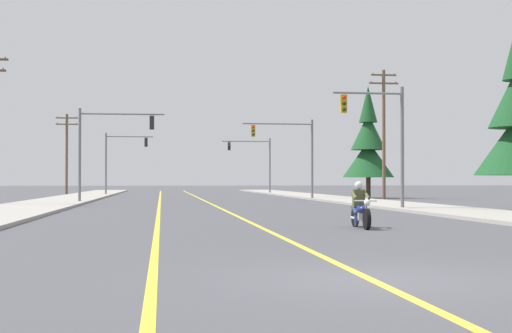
{
  "coord_description": "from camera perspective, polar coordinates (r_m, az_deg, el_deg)",
  "views": [
    {
      "loc": [
        -3.25,
        -10.72,
        1.49
      ],
      "look_at": [
        1.16,
        23.52,
        2.15
      ],
      "focal_mm": 51.44,
      "sensor_mm": 36.0,
      "label": 1
    }
  ],
  "objects": [
    {
      "name": "ground_plane",
      "position": [
        11.31,
        9.55,
        -8.64
      ],
      "size": [
        400.0,
        400.0,
        0.0
      ],
      "primitive_type": "plane",
      "color": "#47474C"
    },
    {
      "name": "lane_stripe_center",
      "position": [
        55.83,
        -4.15,
        -2.61
      ],
      "size": [
        0.16,
        100.0,
        0.01
      ],
      "primitive_type": "cube",
      "color": "yellow",
      "rests_on": "ground"
    },
    {
      "name": "lane_stripe_left",
      "position": [
        55.74,
        -7.49,
        -2.61
      ],
      "size": [
        0.16,
        100.0,
        0.01
      ],
      "primitive_type": "cube",
      "color": "yellow",
      "rests_on": "ground"
    },
    {
      "name": "sidewalk_kerb_right",
      "position": [
        52.5,
        7.52,
        -2.63
      ],
      "size": [
        4.4,
        110.0,
        0.14
      ],
      "primitive_type": "cube",
      "color": "#9E998E",
      "rests_on": "ground"
    },
    {
      "name": "sidewalk_kerb_left",
      "position": [
        51.22,
        -15.17,
        -2.64
      ],
      "size": [
        4.4,
        110.0,
        0.14
      ],
      "primitive_type": "cube",
      "color": "#9E998E",
      "rests_on": "ground"
    },
    {
      "name": "motorcycle_with_rider",
      "position": [
        23.15,
        8.11,
        -3.31
      ],
      "size": [
        0.7,
        2.19,
        1.46
      ],
      "color": "black",
      "rests_on": "ground"
    },
    {
      "name": "traffic_signal_near_right",
      "position": [
        37.24,
        9.85,
        2.82
      ],
      "size": [
        3.66,
        0.4,
        6.2
      ],
      "color": "slate",
      "rests_on": "ground"
    },
    {
      "name": "traffic_signal_near_left",
      "position": [
        48.97,
        -11.66,
        2.04
      ],
      "size": [
        5.57,
        0.37,
        6.2
      ],
      "color": "slate",
      "rests_on": "ground"
    },
    {
      "name": "traffic_signal_mid_right",
      "position": [
        56.64,
        2.8,
        1.59
      ],
      "size": [
        5.54,
        0.45,
        6.2
      ],
      "color": "slate",
      "rests_on": "ground"
    },
    {
      "name": "traffic_signal_mid_left",
      "position": [
        74.03,
        -10.56,
        0.94
      ],
      "size": [
        4.72,
        0.37,
        6.2
      ],
      "color": "slate",
      "rests_on": "ground"
    },
    {
      "name": "traffic_signal_far_right",
      "position": [
        81.64,
        -0.01,
        0.76
      ],
      "size": [
        5.45,
        0.4,
        6.2
      ],
      "color": "slate",
      "rests_on": "ground"
    },
    {
      "name": "utility_pole_right_far",
      "position": [
        58.2,
        9.91,
        2.83
      ],
      "size": [
        2.36,
        0.26,
        10.15
      ],
      "color": "brown",
      "rests_on": "ground"
    },
    {
      "name": "utility_pole_left_far",
      "position": [
        77.81,
        -14.51,
        1.18
      ],
      "size": [
        2.25,
        0.26,
        8.32
      ],
      "color": "brown",
      "rests_on": "ground"
    },
    {
      "name": "conifer_tree_right_verge_far",
      "position": [
        62.27,
        8.72,
        1.54
      ],
      "size": [
        4.3,
        4.3,
        9.45
      ],
      "color": "#423023",
      "rests_on": "ground"
    }
  ]
}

